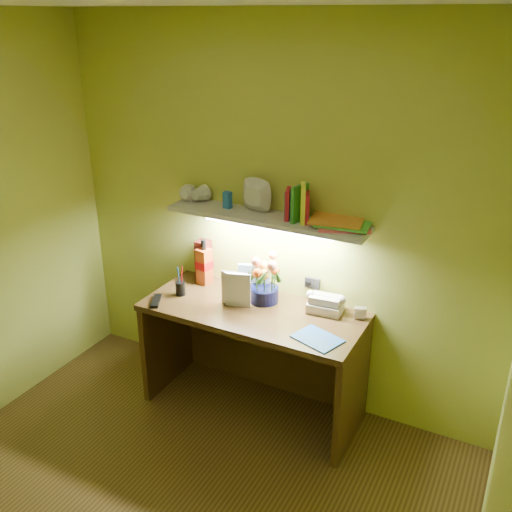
{
  "coord_description": "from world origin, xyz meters",
  "views": [
    {
      "loc": [
        1.47,
        -1.59,
        2.46
      ],
      "look_at": [
        -0.06,
        1.35,
        1.05
      ],
      "focal_mm": 40.0,
      "sensor_mm": 36.0,
      "label": 1
    }
  ],
  "objects_px": {
    "desk": "(253,360)",
    "flower_bouquet": "(264,278)",
    "whisky_bottle": "(204,262)",
    "desk_clock": "(360,313)",
    "telephone": "(326,302)"
  },
  "relations": [
    {
      "from": "desk",
      "to": "flower_bouquet",
      "type": "distance_m",
      "value": 0.56
    },
    {
      "from": "telephone",
      "to": "desk_clock",
      "type": "bearing_deg",
      "value": -2.38
    },
    {
      "from": "telephone",
      "to": "desk_clock",
      "type": "xyz_separation_m",
      "value": [
        0.22,
        0.01,
        -0.03
      ]
    },
    {
      "from": "flower_bouquet",
      "to": "whisky_bottle",
      "type": "xyz_separation_m",
      "value": [
        -0.48,
        0.05,
        -0.01
      ]
    },
    {
      "from": "desk_clock",
      "to": "desk",
      "type": "bearing_deg",
      "value": 178.41
    },
    {
      "from": "flower_bouquet",
      "to": "desk",
      "type": "bearing_deg",
      "value": -94.98
    },
    {
      "from": "desk",
      "to": "desk_clock",
      "type": "bearing_deg",
      "value": 17.37
    },
    {
      "from": "desk",
      "to": "whisky_bottle",
      "type": "xyz_separation_m",
      "value": [
        -0.47,
        0.19,
        0.53
      ]
    },
    {
      "from": "desk_clock",
      "to": "telephone",
      "type": "bearing_deg",
      "value": 164.23
    },
    {
      "from": "desk",
      "to": "flower_bouquet",
      "type": "bearing_deg",
      "value": 85.02
    },
    {
      "from": "flower_bouquet",
      "to": "desk_clock",
      "type": "height_order",
      "value": "flower_bouquet"
    },
    {
      "from": "telephone",
      "to": "whisky_bottle",
      "type": "xyz_separation_m",
      "value": [
        -0.88,
        -0.0,
        0.1
      ]
    },
    {
      "from": "desk",
      "to": "telephone",
      "type": "height_order",
      "value": "telephone"
    },
    {
      "from": "desk",
      "to": "whisky_bottle",
      "type": "distance_m",
      "value": 0.73
    },
    {
      "from": "desk_clock",
      "to": "whisky_bottle",
      "type": "distance_m",
      "value": 1.11
    }
  ]
}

